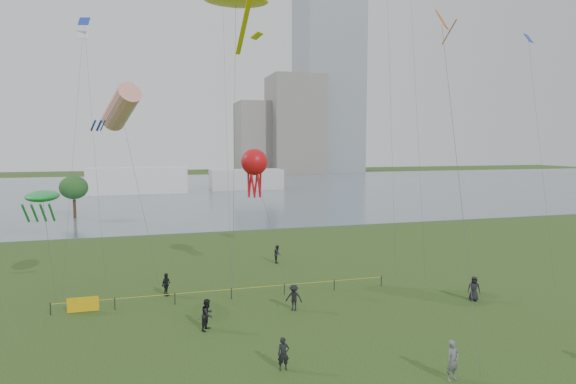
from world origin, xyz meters
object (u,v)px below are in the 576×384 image
object	(u,v)px
kite_octopus	(254,163)
fence	(143,299)
kite_flyer	(453,360)
kite_stingray	(236,1)

from	to	relation	value
kite_octopus	fence	bearing A→B (deg)	-169.63
kite_flyer	kite_octopus	distance (m)	22.14
kite_stingray	kite_octopus	xyz separation A→B (m)	(1.17, -1.26, -13.10)
kite_stingray	kite_octopus	bearing A→B (deg)	-44.76
kite_stingray	kite_octopus	size ratio (longest dim) A/B	2.14
kite_octopus	kite_stingray	bearing A→B (deg)	115.17
fence	kite_stingray	bearing A→B (deg)	37.83
fence	kite_stingray	xyz separation A→B (m)	(7.72, 5.99, 22.27)
kite_flyer	kite_octopus	size ratio (longest dim) A/B	0.18
fence	kite_flyer	world-z (taller)	kite_flyer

